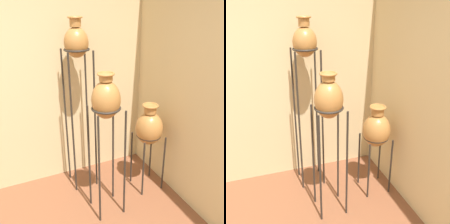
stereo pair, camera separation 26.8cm
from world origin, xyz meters
The scene contains 3 objects.
vase_stand_tall centered at (1.05, 1.69, 1.60)m, with size 0.28×0.28×1.93m.
vase_stand_medium centered at (1.13, 1.14, 1.21)m, with size 0.29×0.29×1.49m.
vase_stand_short centered at (1.71, 1.29, 0.76)m, with size 0.30×0.30×1.04m.
Camera 2 is at (0.49, -0.99, 2.05)m, focal length 42.00 mm.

